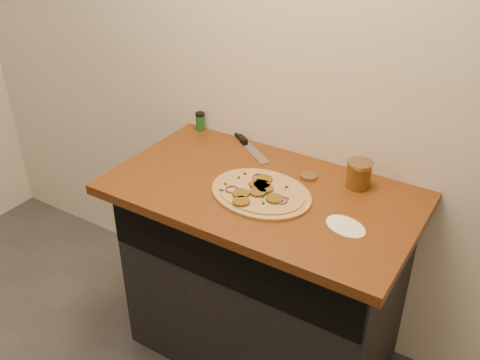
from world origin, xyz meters
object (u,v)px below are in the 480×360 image
Objects in this scene: pizza at (260,192)px; salsa_jar at (359,174)px; chefs_knife at (247,144)px; spice_shaker at (200,121)px.

salsa_jar reaches higher than pizza.
chefs_knife is (-0.26, 0.33, -0.00)m from pizza.
pizza is 1.58× the size of chefs_knife.
spice_shaker is (-0.82, 0.09, -0.01)m from salsa_jar.
salsa_jar is at bearing 41.25° from pizza.
spice_shaker reaches higher than pizza.
pizza is 0.63m from spice_shaker.
salsa_jar is 0.82m from spice_shaker.
pizza reaches higher than chefs_knife.
chefs_knife is 0.27m from spice_shaker.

